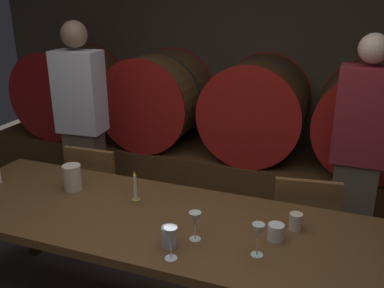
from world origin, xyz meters
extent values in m
cube|color=#473A2D|center=(0.00, 2.84, 1.47)|extent=(6.37, 0.24, 2.94)
cube|color=brown|center=(0.00, 2.29, 0.23)|extent=(5.73, 0.90, 0.45)
cylinder|color=brown|center=(-2.09, 2.29, 0.92)|extent=(0.92, 0.81, 0.92)
cylinder|color=#9E1411|center=(-2.09, 1.88, 0.92)|extent=(0.94, 0.03, 0.94)
cylinder|color=#9E1411|center=(-2.09, 2.71, 0.92)|extent=(0.94, 0.03, 0.94)
cylinder|color=#2D2D33|center=(-2.09, 2.29, 0.92)|extent=(0.93, 0.04, 0.93)
cylinder|color=brown|center=(-1.02, 2.29, 0.92)|extent=(0.92, 0.81, 0.92)
cylinder|color=#B21C16|center=(-1.02, 1.88, 0.92)|extent=(0.94, 0.03, 0.94)
cylinder|color=#B21C16|center=(-1.02, 2.71, 0.92)|extent=(0.94, 0.03, 0.94)
cylinder|color=#2D2D33|center=(-1.02, 2.29, 0.92)|extent=(0.93, 0.04, 0.93)
cylinder|color=#513319|center=(0.02, 2.29, 0.92)|extent=(0.92, 0.81, 0.92)
cylinder|color=#B21C16|center=(0.02, 1.88, 0.92)|extent=(0.94, 0.03, 0.94)
cylinder|color=#B21C16|center=(0.02, 2.71, 0.92)|extent=(0.94, 0.03, 0.94)
cylinder|color=#2D2D33|center=(0.02, 2.29, 0.92)|extent=(0.93, 0.04, 0.93)
cylinder|color=#513319|center=(1.02, 2.29, 0.92)|extent=(0.92, 0.81, 0.92)
cylinder|color=#B21C16|center=(1.02, 1.88, 0.92)|extent=(0.94, 0.03, 0.94)
cylinder|color=#B21C16|center=(1.02, 2.71, 0.92)|extent=(0.94, 0.03, 0.94)
cylinder|color=#2D2D33|center=(1.02, 2.29, 0.92)|extent=(0.93, 0.04, 0.93)
cube|color=brown|center=(-0.17, 0.31, 0.75)|extent=(2.55, 0.86, 0.05)
cube|color=brown|center=(-1.37, 0.67, 0.36)|extent=(0.07, 0.07, 0.72)
cube|color=brown|center=(1.03, 0.67, 0.36)|extent=(0.07, 0.07, 0.72)
cube|color=brown|center=(-0.91, 1.03, 0.44)|extent=(0.42, 0.42, 0.04)
cube|color=brown|center=(-0.91, 0.85, 0.67)|extent=(0.40, 0.06, 0.42)
cube|color=brown|center=(-0.75, 1.20, 0.21)|extent=(0.05, 0.05, 0.42)
cube|color=brown|center=(-1.09, 1.19, 0.21)|extent=(0.05, 0.05, 0.42)
cube|color=brown|center=(-0.74, 0.87, 0.21)|extent=(0.05, 0.05, 0.42)
cube|color=brown|center=(-1.08, 0.85, 0.21)|extent=(0.05, 0.05, 0.42)
cube|color=brown|center=(0.63, 1.04, 0.44)|extent=(0.45, 0.45, 0.04)
cube|color=brown|center=(0.65, 0.86, 0.67)|extent=(0.40, 0.10, 0.42)
cube|color=brown|center=(0.77, 1.23, 0.21)|extent=(0.05, 0.05, 0.42)
cube|color=brown|center=(0.44, 1.18, 0.21)|extent=(0.05, 0.05, 0.42)
cube|color=brown|center=(0.82, 0.89, 0.21)|extent=(0.05, 0.05, 0.42)
cube|color=brown|center=(0.48, 0.85, 0.21)|extent=(0.05, 0.05, 0.42)
cube|color=brown|center=(-1.26, 1.30, 0.42)|extent=(0.31, 0.22, 0.84)
cube|color=silver|center=(-1.26, 1.30, 1.18)|extent=(0.40, 0.27, 0.67)
sphere|color=#8C664C|center=(-1.26, 1.30, 1.64)|extent=(0.21, 0.21, 0.21)
cube|color=brown|center=(0.93, 1.46, 0.41)|extent=(0.30, 0.20, 0.82)
cube|color=maroon|center=(0.93, 1.46, 1.15)|extent=(0.38, 0.24, 0.67)
sphere|color=beige|center=(0.93, 1.46, 1.61)|extent=(0.20, 0.20, 0.20)
cylinder|color=olive|center=(-0.29, 0.41, 0.79)|extent=(0.05, 0.05, 0.02)
cylinder|color=#EDE5CC|center=(-0.29, 0.41, 0.88)|extent=(0.02, 0.02, 0.16)
cone|color=yellow|center=(-0.29, 0.41, 0.97)|extent=(0.01, 0.01, 0.02)
cylinder|color=beige|center=(-0.75, 0.44, 0.86)|extent=(0.11, 0.11, 0.16)
cylinder|color=white|center=(0.12, -0.02, 0.78)|extent=(0.06, 0.06, 0.00)
cylinder|color=white|center=(0.12, -0.02, 0.82)|extent=(0.01, 0.01, 0.08)
cone|color=white|center=(0.12, -0.02, 0.90)|extent=(0.07, 0.07, 0.09)
cylinder|color=silver|center=(0.17, 0.17, 0.78)|extent=(0.06, 0.06, 0.00)
cylinder|color=silver|center=(0.17, 0.17, 0.82)|extent=(0.01, 0.01, 0.07)
cone|color=silver|center=(0.17, 0.17, 0.89)|extent=(0.06, 0.06, 0.08)
cylinder|color=silver|center=(0.49, 0.15, 0.78)|extent=(0.06, 0.06, 0.00)
cylinder|color=silver|center=(0.49, 0.15, 0.82)|extent=(0.01, 0.01, 0.08)
cone|color=silver|center=(0.49, 0.15, 0.90)|extent=(0.06, 0.06, 0.08)
cylinder|color=silver|center=(0.07, 0.07, 0.83)|extent=(0.08, 0.08, 0.11)
cylinder|color=white|center=(0.55, 0.31, 0.82)|extent=(0.08, 0.08, 0.09)
cylinder|color=beige|center=(0.63, 0.45, 0.82)|extent=(0.07, 0.07, 0.09)
camera|label=1|loc=(0.80, -1.55, 1.96)|focal=39.34mm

